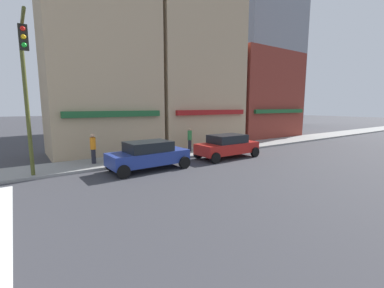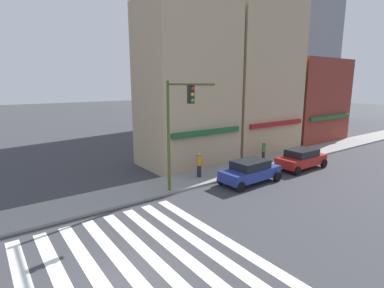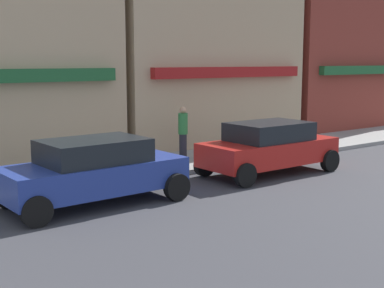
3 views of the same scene
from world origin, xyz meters
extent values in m
cube|color=#1E592D|center=(10.45, 8.85, 3.00)|extent=(6.51, 0.30, 0.40)
cube|color=maroon|center=(18.80, 8.85, 3.00)|extent=(7.14, 0.30, 0.40)
cube|color=maroon|center=(27.96, 11.50, 4.68)|extent=(9.09, 5.00, 9.36)
cube|color=#1E592D|center=(27.96, 8.85, 3.00)|extent=(7.73, 0.30, 0.40)
cube|color=navy|center=(10.86, 4.70, 0.69)|extent=(4.45, 1.92, 0.70)
cube|color=black|center=(10.86, 4.70, 1.31)|extent=(2.47, 1.72, 0.55)
cylinder|color=black|center=(9.07, 5.60, 0.34)|extent=(0.68, 0.22, 0.68)
cylinder|color=black|center=(9.07, 3.80, 0.34)|extent=(0.68, 0.22, 0.68)
cylinder|color=black|center=(12.65, 5.60, 0.34)|extent=(0.68, 0.22, 0.68)
cylinder|color=black|center=(12.65, 3.80, 0.34)|extent=(0.68, 0.22, 0.68)
cube|color=#B21E19|center=(16.74, 4.70, 0.69)|extent=(4.41, 1.82, 0.70)
cube|color=black|center=(16.74, 4.70, 1.31)|extent=(2.43, 1.67, 0.55)
cylinder|color=black|center=(14.94, 5.60, 0.34)|extent=(0.68, 0.22, 0.68)
cylinder|color=black|center=(14.94, 3.80, 0.34)|extent=(0.68, 0.22, 0.68)
cylinder|color=black|center=(18.53, 5.60, 0.34)|extent=(0.68, 0.22, 0.68)
cylinder|color=black|center=(18.53, 3.80, 0.34)|extent=(0.68, 0.22, 0.68)
cylinder|color=#23232D|center=(15.63, 7.64, 0.57)|extent=(0.26, 0.26, 0.85)
cylinder|color=#2D7A3D|center=(15.63, 7.64, 1.35)|extent=(0.32, 0.32, 0.70)
sphere|color=tan|center=(15.63, 7.64, 1.81)|extent=(0.22, 0.22, 0.22)
camera|label=1|loc=(4.86, -8.16, 3.51)|focal=24.00mm
camera|label=2|loc=(-3.90, -8.79, 6.75)|focal=28.00mm
camera|label=3|loc=(5.20, -6.73, 3.44)|focal=50.00mm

